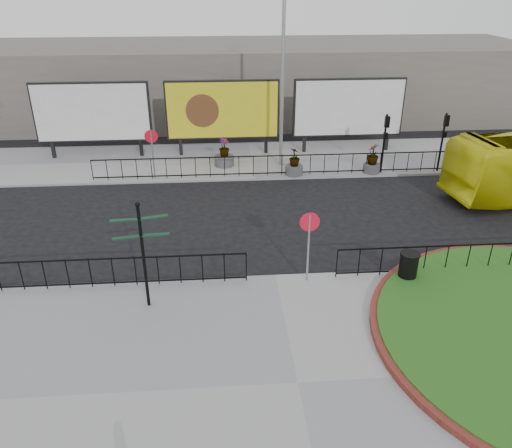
{
  "coord_description": "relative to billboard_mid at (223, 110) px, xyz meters",
  "views": [
    {
      "loc": [
        -1.75,
        -14.22,
        9.18
      ],
      "look_at": [
        -0.58,
        1.07,
        1.53
      ],
      "focal_mm": 35.0,
      "sensor_mm": 36.0,
      "label": 1
    }
  ],
  "objects": [
    {
      "name": "ground",
      "position": [
        1.5,
        -12.97,
        -2.6
      ],
      "size": [
        90.0,
        90.0,
        0.0
      ],
      "primitive_type": "plane",
      "color": "black",
      "rests_on": "ground"
    },
    {
      "name": "pavement_near",
      "position": [
        1.5,
        -17.97,
        -2.54
      ],
      "size": [
        30.0,
        10.0,
        0.12
      ],
      "primitive_type": "cube",
      "color": "gray",
      "rests_on": "ground"
    },
    {
      "name": "pavement_far",
      "position": [
        1.5,
        -0.97,
        -2.54
      ],
      "size": [
        44.0,
        6.0,
        0.12
      ],
      "primitive_type": "cube",
      "color": "gray",
      "rests_on": "ground"
    },
    {
      "name": "railing_near_left",
      "position": [
        -4.5,
        -13.27,
        -1.93
      ],
      "size": [
        10.0,
        0.1,
        1.1
      ],
      "primitive_type": null,
      "color": "black",
      "rests_on": "pavement_near"
    },
    {
      "name": "railing_near_right",
      "position": [
        8.0,
        -13.27,
        -1.93
      ],
      "size": [
        9.0,
        0.1,
        1.1
      ],
      "primitive_type": null,
      "color": "black",
      "rests_on": "pavement_near"
    },
    {
      "name": "railing_far",
      "position": [
        2.5,
        -3.67,
        -1.93
      ],
      "size": [
        18.0,
        0.1,
        1.1
      ],
      "primitive_type": null,
      "color": "black",
      "rests_on": "pavement_far"
    },
    {
      "name": "speed_sign_far",
      "position": [
        -3.5,
        -3.57,
        -0.68
      ],
      "size": [
        0.64,
        0.07,
        2.47
      ],
      "color": "gray",
      "rests_on": "pavement_far"
    },
    {
      "name": "speed_sign_near",
      "position": [
        2.5,
        -13.37,
        -0.68
      ],
      "size": [
        0.64,
        0.07,
        2.47
      ],
      "color": "gray",
      "rests_on": "pavement_near"
    },
    {
      "name": "billboard_left",
      "position": [
        -7.0,
        0.0,
        0.0
      ],
      "size": [
        6.2,
        0.31,
        4.1
      ],
      "color": "black",
      "rests_on": "pavement_far"
    },
    {
      "name": "billboard_mid",
      "position": [
        0.0,
        0.0,
        0.0
      ],
      "size": [
        6.2,
        0.31,
        4.1
      ],
      "color": "black",
      "rests_on": "pavement_far"
    },
    {
      "name": "billboard_right",
      "position": [
        7.0,
        0.0,
        0.0
      ],
      "size": [
        6.2,
        0.31,
        4.1
      ],
      "color": "black",
      "rests_on": "pavement_far"
    },
    {
      "name": "lamp_post",
      "position": [
        3.01,
        -1.97,
        2.23
      ],
      "size": [
        0.74,
        0.18,
        9.23
      ],
      "color": "gray",
      "rests_on": "pavement_far"
    },
    {
      "name": "signal_pole_a",
      "position": [
        8.0,
        -3.63,
        -0.5
      ],
      "size": [
        0.22,
        0.26,
        3.0
      ],
      "color": "black",
      "rests_on": "pavement_far"
    },
    {
      "name": "signal_pole_b",
      "position": [
        11.0,
        -3.63,
        -0.5
      ],
      "size": [
        0.22,
        0.26,
        3.0
      ],
      "color": "black",
      "rests_on": "pavement_far"
    },
    {
      "name": "building_backdrop",
      "position": [
        1.5,
        9.03,
        -0.1
      ],
      "size": [
        40.0,
        10.0,
        5.0
      ],
      "primitive_type": "cube",
      "color": "#645E58",
      "rests_on": "ground"
    },
    {
      "name": "fingerpost_sign",
      "position": [
        -2.57,
        -14.38,
        -0.39
      ],
      "size": [
        1.62,
        0.47,
        3.46
      ],
      "rotation": [
        0.0,
        0.0,
        0.08
      ],
      "color": "black",
      "rests_on": "pavement_near"
    },
    {
      "name": "litter_bin",
      "position": [
        5.78,
        -13.69,
        -1.94
      ],
      "size": [
        0.64,
        0.64,
        1.06
      ],
      "color": "black",
      "rests_on": "pavement_near"
    },
    {
      "name": "planter_a",
      "position": [
        0.0,
        -1.97,
        -1.95
      ],
      "size": [
        1.02,
        1.02,
        1.51
      ],
      "color": "#4C4C4F",
      "rests_on": "pavement_far"
    },
    {
      "name": "planter_b",
      "position": [
        3.5,
        -3.57,
        -1.95
      ],
      "size": [
        0.89,
        0.89,
        1.41
      ],
      "color": "#4C4C4F",
      "rests_on": "pavement_far"
    },
    {
      "name": "planter_c",
      "position": [
        7.5,
        -3.57,
        -1.87
      ],
      "size": [
        0.86,
        0.86,
        1.49
      ],
      "color": "#4C4C4F",
      "rests_on": "pavement_far"
    }
  ]
}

